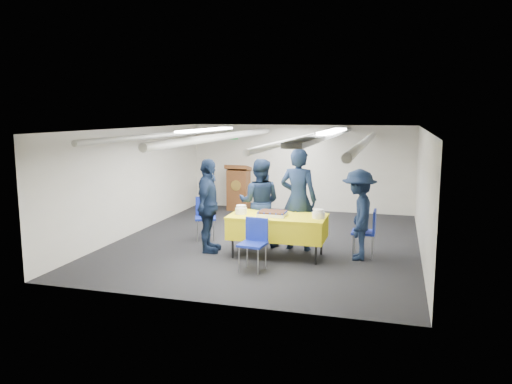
# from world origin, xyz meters

# --- Properties ---
(ground) EXTENTS (7.00, 7.00, 0.00)m
(ground) POSITION_xyz_m (0.00, 0.00, 0.00)
(ground) COLOR black
(ground) RESTS_ON ground
(room_shell) EXTENTS (6.00, 7.00, 2.30)m
(room_shell) POSITION_xyz_m (0.09, 0.41, 1.81)
(room_shell) COLOR silver
(room_shell) RESTS_ON ground
(serving_table) EXTENTS (1.76, 0.90, 0.77)m
(serving_table) POSITION_xyz_m (0.45, -1.01, 0.56)
(serving_table) COLOR black
(serving_table) RESTS_ON ground
(sheet_cake) EXTENTS (0.52, 0.40, 0.09)m
(sheet_cake) POSITION_xyz_m (0.37, -1.07, 0.81)
(sheet_cake) COLOR white
(sheet_cake) RESTS_ON serving_table
(plate_stack_left) EXTENTS (0.22, 0.22, 0.16)m
(plate_stack_left) POSITION_xyz_m (-0.23, -1.06, 0.85)
(plate_stack_left) COLOR white
(plate_stack_left) RESTS_ON serving_table
(plate_stack_right) EXTENTS (0.23, 0.23, 0.16)m
(plate_stack_right) POSITION_xyz_m (1.21, -1.06, 0.84)
(plate_stack_right) COLOR white
(plate_stack_right) RESTS_ON serving_table
(podium) EXTENTS (0.62, 0.53, 1.25)m
(podium) POSITION_xyz_m (-1.60, 3.05, 0.61)
(podium) COLOR brown
(podium) RESTS_ON ground
(chair_near) EXTENTS (0.47, 0.47, 0.87)m
(chair_near) POSITION_xyz_m (0.25, -1.85, 0.53)
(chair_near) COLOR gray
(chair_near) RESTS_ON ground
(chair_right) EXTENTS (0.42, 0.42, 0.87)m
(chair_right) POSITION_xyz_m (2.05, -0.56, 0.53)
(chair_right) COLOR gray
(chair_right) RESTS_ON ground
(chair_left) EXTENTS (0.55, 0.55, 0.87)m
(chair_left) POSITION_xyz_m (-1.32, -0.11, 0.53)
(chair_left) COLOR gray
(chair_left) RESTS_ON ground
(sailor_a) EXTENTS (0.77, 0.55, 1.97)m
(sailor_a) POSITION_xyz_m (0.71, -0.42, 0.98)
(sailor_a) COLOR black
(sailor_a) RESTS_ON ground
(sailor_b) EXTENTS (0.89, 0.72, 1.73)m
(sailor_b) POSITION_xyz_m (-0.08, -0.32, 0.87)
(sailor_b) COLOR black
(sailor_b) RESTS_ON ground
(sailor_c) EXTENTS (0.57, 1.09, 1.78)m
(sailor_c) POSITION_xyz_m (-0.88, -1.06, 0.89)
(sailor_c) COLOR black
(sailor_c) RESTS_ON ground
(sailor_d) EXTENTS (0.68, 1.10, 1.63)m
(sailor_d) POSITION_xyz_m (1.88, -0.76, 0.82)
(sailor_d) COLOR black
(sailor_d) RESTS_ON ground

